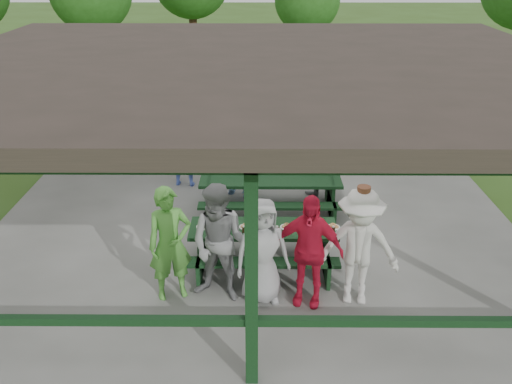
{
  "coord_description": "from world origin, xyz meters",
  "views": [
    {
      "loc": [
        0.08,
        -8.96,
        5.05
      ],
      "look_at": [
        0.03,
        -0.3,
        1.07
      ],
      "focal_mm": 38.0,
      "sensor_mm": 36.0,
      "label": 1
    }
  ],
  "objects_px": {
    "picnic_table_near": "(263,242)",
    "picnic_table_far": "(270,191)",
    "spectator_blue": "(183,148)",
    "contestant_green": "(170,244)",
    "spectator_lblue": "(240,160)",
    "contestant_grey_mid": "(262,251)",
    "farm_trailer": "(227,104)",
    "spectator_grey": "(318,156)",
    "pickup_truck": "(361,80)",
    "contestant_red": "(308,250)",
    "contestant_grey_left": "(220,244)",
    "contestant_white_fedora": "(359,247)"
  },
  "relations": [
    {
      "from": "picnic_table_near",
      "to": "spectator_grey",
      "type": "distance_m",
      "value": 3.22
    },
    {
      "from": "picnic_table_far",
      "to": "farm_trailer",
      "type": "xyz_separation_m",
      "value": [
        -1.21,
        6.15,
        0.08
      ]
    },
    {
      "from": "contestant_white_fedora",
      "to": "picnic_table_near",
      "type": "bearing_deg",
      "value": 152.85
    },
    {
      "from": "spectator_lblue",
      "to": "contestant_grey_mid",
      "type": "bearing_deg",
      "value": 120.7
    },
    {
      "from": "contestant_grey_mid",
      "to": "farm_trailer",
      "type": "bearing_deg",
      "value": 80.89
    },
    {
      "from": "spectator_grey",
      "to": "contestant_grey_left",
      "type": "bearing_deg",
      "value": 45.62
    },
    {
      "from": "contestant_grey_left",
      "to": "contestant_grey_mid",
      "type": "bearing_deg",
      "value": 13.7
    },
    {
      "from": "contestant_grey_mid",
      "to": "picnic_table_far",
      "type": "bearing_deg",
      "value": 70.93
    },
    {
      "from": "contestant_grey_left",
      "to": "pickup_truck",
      "type": "height_order",
      "value": "contestant_grey_left"
    },
    {
      "from": "contestant_grey_left",
      "to": "spectator_blue",
      "type": "xyz_separation_m",
      "value": [
        -1.11,
        4.26,
        -0.05
      ]
    },
    {
      "from": "contestant_grey_left",
      "to": "spectator_lblue",
      "type": "relative_size",
      "value": 1.17
    },
    {
      "from": "contestant_grey_mid",
      "to": "spectator_grey",
      "type": "relative_size",
      "value": 0.98
    },
    {
      "from": "picnic_table_far",
      "to": "contestant_grey_left",
      "type": "bearing_deg",
      "value": -105.62
    },
    {
      "from": "picnic_table_near",
      "to": "picnic_table_far",
      "type": "bearing_deg",
      "value": 85.59
    },
    {
      "from": "picnic_table_near",
      "to": "picnic_table_far",
      "type": "xyz_separation_m",
      "value": [
        0.15,
        2.0,
        0.01
      ]
    },
    {
      "from": "contestant_grey_mid",
      "to": "pickup_truck",
      "type": "distance_m",
      "value": 12.3
    },
    {
      "from": "picnic_table_near",
      "to": "spectator_blue",
      "type": "distance_m",
      "value": 3.85
    },
    {
      "from": "contestant_grey_left",
      "to": "spectator_blue",
      "type": "distance_m",
      "value": 4.4
    },
    {
      "from": "pickup_truck",
      "to": "contestant_red",
      "type": "bearing_deg",
      "value": -167.08
    },
    {
      "from": "contestant_grey_left",
      "to": "contestant_white_fedora",
      "type": "height_order",
      "value": "contestant_white_fedora"
    },
    {
      "from": "contestant_grey_mid",
      "to": "spectator_blue",
      "type": "distance_m",
      "value": 4.64
    },
    {
      "from": "spectator_blue",
      "to": "spectator_grey",
      "type": "distance_m",
      "value": 2.95
    },
    {
      "from": "contestant_white_fedora",
      "to": "spectator_grey",
      "type": "xyz_separation_m",
      "value": [
        -0.22,
        3.9,
        -0.07
      ]
    },
    {
      "from": "picnic_table_near",
      "to": "contestant_green",
      "type": "relative_size",
      "value": 1.33
    },
    {
      "from": "spectator_grey",
      "to": "farm_trailer",
      "type": "xyz_separation_m",
      "value": [
        -2.22,
        5.17,
        -0.3
      ]
    },
    {
      "from": "picnic_table_far",
      "to": "spectator_blue",
      "type": "height_order",
      "value": "spectator_blue"
    },
    {
      "from": "spectator_grey",
      "to": "pickup_truck",
      "type": "xyz_separation_m",
      "value": [
        2.27,
        7.93,
        -0.19
      ]
    },
    {
      "from": "contestant_white_fedora",
      "to": "spectator_blue",
      "type": "distance_m",
      "value": 5.35
    },
    {
      "from": "picnic_table_near",
      "to": "picnic_table_far",
      "type": "relative_size",
      "value": 0.86
    },
    {
      "from": "contestant_green",
      "to": "pickup_truck",
      "type": "distance_m",
      "value": 12.67
    },
    {
      "from": "contestant_grey_left",
      "to": "spectator_grey",
      "type": "relative_size",
      "value": 1.09
    },
    {
      "from": "spectator_grey",
      "to": "farm_trailer",
      "type": "bearing_deg",
      "value": -85.88
    },
    {
      "from": "pickup_truck",
      "to": "spectator_grey",
      "type": "bearing_deg",
      "value": -169.83
    },
    {
      "from": "contestant_white_fedora",
      "to": "spectator_grey",
      "type": "relative_size",
      "value": 1.11
    },
    {
      "from": "pickup_truck",
      "to": "spectator_lblue",
      "type": "bearing_deg",
      "value": -179.98
    },
    {
      "from": "contestant_red",
      "to": "pickup_truck",
      "type": "distance_m",
      "value": 12.17
    },
    {
      "from": "pickup_truck",
      "to": "farm_trailer",
      "type": "relative_size",
      "value": 1.45
    },
    {
      "from": "contestant_red",
      "to": "farm_trailer",
      "type": "distance_m",
      "value": 9.26
    },
    {
      "from": "contestant_grey_mid",
      "to": "spectator_grey",
      "type": "height_order",
      "value": "spectator_grey"
    },
    {
      "from": "contestant_red",
      "to": "spectator_grey",
      "type": "height_order",
      "value": "contestant_red"
    },
    {
      "from": "contestant_green",
      "to": "contestant_red",
      "type": "height_order",
      "value": "contestant_green"
    },
    {
      "from": "spectator_lblue",
      "to": "farm_trailer",
      "type": "bearing_deg",
      "value": -59.9
    },
    {
      "from": "picnic_table_near",
      "to": "contestant_grey_mid",
      "type": "bearing_deg",
      "value": -91.32
    },
    {
      "from": "contestant_grey_left",
      "to": "contestant_red",
      "type": "height_order",
      "value": "contestant_grey_left"
    },
    {
      "from": "contestant_grey_mid",
      "to": "contestant_white_fedora",
      "type": "height_order",
      "value": "contestant_white_fedora"
    },
    {
      "from": "contestant_grey_mid",
      "to": "spectator_lblue",
      "type": "bearing_deg",
      "value": 81.24
    },
    {
      "from": "picnic_table_near",
      "to": "contestant_red",
      "type": "height_order",
      "value": "contestant_red"
    },
    {
      "from": "farm_trailer",
      "to": "spectator_blue",
      "type": "bearing_deg",
      "value": -98.8
    },
    {
      "from": "picnic_table_far",
      "to": "spectator_blue",
      "type": "distance_m",
      "value": 2.4
    },
    {
      "from": "contestant_grey_left",
      "to": "contestant_white_fedora",
      "type": "relative_size",
      "value": 0.98
    }
  ]
}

